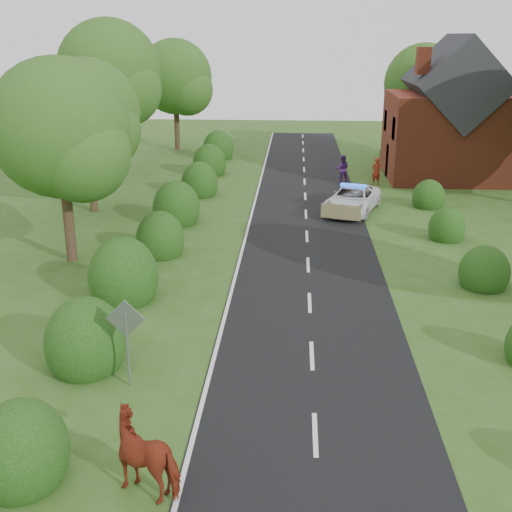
# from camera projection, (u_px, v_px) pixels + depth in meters

# --- Properties ---
(ground) EXTENTS (120.00, 120.00, 0.00)m
(ground) POSITION_uv_depth(u_px,v_px,m) (315.00, 435.00, 15.36)
(ground) COLOR #345316
(road) EXTENTS (6.00, 70.00, 0.02)m
(road) POSITION_uv_depth(u_px,v_px,m) (307.00, 243.00, 29.51)
(road) COLOR black
(road) RESTS_ON ground
(road_markings) EXTENTS (4.96, 70.00, 0.01)m
(road_markings) POSITION_uv_depth(u_px,v_px,m) (271.00, 257.00, 27.64)
(road_markings) COLOR white
(road_markings) RESTS_ON road
(hedgerow_left) EXTENTS (2.75, 50.41, 3.00)m
(hedgerow_left) POSITION_uv_depth(u_px,v_px,m) (151.00, 247.00, 26.53)
(hedgerow_left) COLOR black
(hedgerow_left) RESTS_ON ground
(hedgerow_right) EXTENTS (2.10, 45.78, 2.10)m
(hedgerow_right) POSITION_uv_depth(u_px,v_px,m) (476.00, 262.00, 25.36)
(hedgerow_right) COLOR black
(hedgerow_right) RESTS_ON ground
(tree_left_a) EXTENTS (5.74, 5.60, 8.38)m
(tree_left_a) POSITION_uv_depth(u_px,v_px,m) (65.00, 135.00, 25.38)
(tree_left_a) COLOR #332316
(tree_left_a) RESTS_ON ground
(tree_left_b) EXTENTS (5.74, 5.60, 8.07)m
(tree_left_b) POSITION_uv_depth(u_px,v_px,m) (90.00, 117.00, 33.11)
(tree_left_b) COLOR #332316
(tree_left_b) RESTS_ON ground
(tree_left_c) EXTENTS (6.97, 6.80, 10.22)m
(tree_left_c) POSITION_uv_depth(u_px,v_px,m) (113.00, 76.00, 42.11)
(tree_left_c) COLOR #332316
(tree_left_c) RESTS_ON ground
(tree_left_d) EXTENTS (6.15, 6.00, 8.89)m
(tree_left_d) POSITION_uv_depth(u_px,v_px,m) (178.00, 80.00, 51.71)
(tree_left_d) COLOR #332316
(tree_left_d) RESTS_ON ground
(tree_right_c) EXTENTS (6.15, 6.00, 8.58)m
(tree_right_c) POSITION_uv_depth(u_px,v_px,m) (427.00, 87.00, 48.77)
(tree_right_c) COLOR #332316
(tree_right_c) RESTS_ON ground
(road_sign) EXTENTS (1.06, 0.08, 2.53)m
(road_sign) POSITION_uv_depth(u_px,v_px,m) (126.00, 331.00, 17.00)
(road_sign) COLOR gray
(road_sign) RESTS_ON ground
(house) EXTENTS (8.00, 7.40, 9.17)m
(house) POSITION_uv_depth(u_px,v_px,m) (451.00, 120.00, 41.86)
(house) COLOR maroon
(house) RESTS_ON ground
(cow) EXTENTS (2.29, 1.73, 1.45)m
(cow) POSITION_uv_depth(u_px,v_px,m) (150.00, 457.00, 13.39)
(cow) COLOR brown
(cow) RESTS_ON ground
(police_van) EXTENTS (3.72, 5.44, 1.53)m
(police_van) POSITION_uv_depth(u_px,v_px,m) (352.00, 199.00, 34.52)
(police_van) COLOR silver
(police_van) RESTS_ON ground
(pedestrian_red) EXTENTS (0.75, 0.63, 1.75)m
(pedestrian_red) POSITION_uv_depth(u_px,v_px,m) (376.00, 171.00, 40.68)
(pedestrian_red) COLOR maroon
(pedestrian_red) RESTS_ON ground
(pedestrian_purple) EXTENTS (0.88, 0.69, 1.79)m
(pedestrian_purple) POSITION_uv_depth(u_px,v_px,m) (342.00, 169.00, 41.38)
(pedestrian_purple) COLOR #4F2377
(pedestrian_purple) RESTS_ON ground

